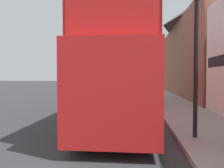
{
  "coord_description": "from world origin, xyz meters",
  "views": [
    {
      "loc": [
        4.55,
        -2.68,
        2.03
      ],
      "look_at": [
        3.53,
        6.58,
        1.71
      ],
      "focal_mm": 35.0,
      "sensor_mm": 36.0,
      "label": 1
    }
  ],
  "objects_px": {
    "lamp_post_second": "(160,59)",
    "lamp_post_third": "(153,66)",
    "parked_car_ahead_of_bus": "(137,91)",
    "lamp_post_nearest": "(196,27)",
    "tour_bus": "(122,79)"
  },
  "relations": [
    {
      "from": "tour_bus",
      "to": "lamp_post_third",
      "type": "height_order",
      "value": "lamp_post_third"
    },
    {
      "from": "parked_car_ahead_of_bus",
      "to": "lamp_post_third",
      "type": "xyz_separation_m",
      "value": [
        1.65,
        4.59,
        2.47
      ]
    },
    {
      "from": "lamp_post_second",
      "to": "lamp_post_third",
      "type": "relative_size",
      "value": 1.02
    },
    {
      "from": "parked_car_ahead_of_bus",
      "to": "lamp_post_second",
      "type": "bearing_deg",
      "value": -71.5
    },
    {
      "from": "tour_bus",
      "to": "lamp_post_second",
      "type": "xyz_separation_m",
      "value": [
        2.34,
        4.73,
        1.29
      ]
    },
    {
      "from": "lamp_post_third",
      "to": "lamp_post_nearest",
      "type": "bearing_deg",
      "value": -89.8
    },
    {
      "from": "tour_bus",
      "to": "lamp_post_third",
      "type": "xyz_separation_m",
      "value": [
        2.45,
        13.19,
        1.25
      ]
    },
    {
      "from": "lamp_post_nearest",
      "to": "lamp_post_third",
      "type": "xyz_separation_m",
      "value": [
        -0.06,
        16.91,
        -0.38
      ]
    },
    {
      "from": "lamp_post_second",
      "to": "lamp_post_third",
      "type": "distance_m",
      "value": 8.46
    },
    {
      "from": "tour_bus",
      "to": "parked_car_ahead_of_bus",
      "type": "height_order",
      "value": "tour_bus"
    },
    {
      "from": "tour_bus",
      "to": "lamp_post_second",
      "type": "distance_m",
      "value": 5.43
    },
    {
      "from": "lamp_post_nearest",
      "to": "lamp_post_third",
      "type": "relative_size",
      "value": 1.14
    },
    {
      "from": "parked_car_ahead_of_bus",
      "to": "lamp_post_nearest",
      "type": "height_order",
      "value": "lamp_post_nearest"
    },
    {
      "from": "lamp_post_nearest",
      "to": "lamp_post_second",
      "type": "relative_size",
      "value": 1.12
    },
    {
      "from": "parked_car_ahead_of_bus",
      "to": "lamp_post_nearest",
      "type": "bearing_deg",
      "value": -85.34
    }
  ]
}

